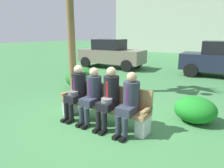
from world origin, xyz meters
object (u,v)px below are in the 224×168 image
seated_man_leftmost (76,89)px  shrub_near_bench (195,110)px  seated_man_rightmost (129,100)px  parked_car_near (111,54)px  building_backdrop (190,2)px  park_bench (104,104)px  parked_car_far (224,60)px  seated_man_centerleft (92,92)px  shrub_mid_lawn (82,78)px  seated_man_centerright (109,95)px

seated_man_leftmost → shrub_near_bench: seated_man_leftmost is taller
seated_man_rightmost → parked_car_near: parked_car_near is taller
building_backdrop → park_bench: bearing=-80.7°
seated_man_rightmost → parked_car_near: size_ratio=0.32×
shrub_near_bench → parked_car_far: 5.99m
seated_man_centerleft → seated_man_rightmost: size_ratio=1.00×
seated_man_leftmost → parked_car_far: (2.49, 7.30, 0.12)m
parked_car_near → park_bench: bearing=-57.4°
shrub_near_bench → parked_car_near: (-5.93, 5.32, 0.54)m
shrub_near_bench → parked_car_near: size_ratio=0.24×
park_bench → parked_car_near: size_ratio=0.56×
seated_man_centerleft → building_backdrop: building_backdrop is taller
seated_man_leftmost → shrub_mid_lawn: 2.72m
park_bench → building_backdrop: (-3.46, 21.21, 4.92)m
seated_man_centerleft → seated_man_centerright: bearing=-0.0°
seated_man_centerleft → shrub_near_bench: seated_man_centerleft is taller
seated_man_rightmost → shrub_near_bench: seated_man_rightmost is taller
seated_man_centerleft → seated_man_leftmost: bearing=-179.5°
seated_man_centerright → shrub_mid_lawn: seated_man_centerright is taller
seated_man_centerright → shrub_mid_lawn: (-2.65, 2.10, -0.34)m
building_backdrop → seated_man_centerright: bearing=-80.2°
seated_man_centerright → shrub_mid_lawn: bearing=141.6°
park_bench → seated_man_centerleft: 0.39m
seated_man_rightmost → parked_car_far: bearing=81.9°
park_bench → shrub_mid_lawn: size_ratio=1.74×
shrub_near_bench → seated_man_leftmost: bearing=-151.9°
seated_man_leftmost → parked_car_near: (-3.44, 6.65, 0.12)m
seated_man_rightmost → shrub_mid_lawn: seated_man_rightmost is taller
seated_man_rightmost → shrub_mid_lawn: size_ratio=0.99×
seated_man_leftmost → shrub_mid_lawn: bearing=128.9°
seated_man_centerleft → seated_man_rightmost: (0.97, -0.00, -0.00)m
shrub_near_bench → seated_man_rightmost: bearing=-128.1°
parked_car_far → seated_man_centerright: bearing=-101.9°
seated_man_centerright → shrub_near_bench: seated_man_centerright is taller
park_bench → seated_man_centerright: seated_man_centerright is taller
seated_man_rightmost → parked_car_far: (1.04, 7.29, 0.12)m
seated_man_centerleft → seated_man_centerright: size_ratio=0.96×
shrub_near_bench → seated_man_centerleft: bearing=-146.6°
shrub_mid_lawn → parked_car_near: parked_car_near is taller
seated_man_rightmost → seated_man_centerleft: bearing=180.0°
building_backdrop → seated_man_leftmost: bearing=-82.7°
shrub_near_bench → building_backdrop: building_backdrop is taller
seated_man_centerright → parked_car_near: parked_car_near is taller
park_bench → building_backdrop: bearing=99.3°
seated_man_centerleft → shrub_near_bench: bearing=33.4°
seated_man_centerright → shrub_near_bench: size_ratio=1.39×
shrub_mid_lawn → parked_car_far: bearing=51.1°
seated_man_centerright → parked_car_far: parked_car_far is taller
park_bench → seated_man_centerright: (0.24, -0.13, 0.31)m
seated_man_centerleft → parked_car_far: 7.57m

